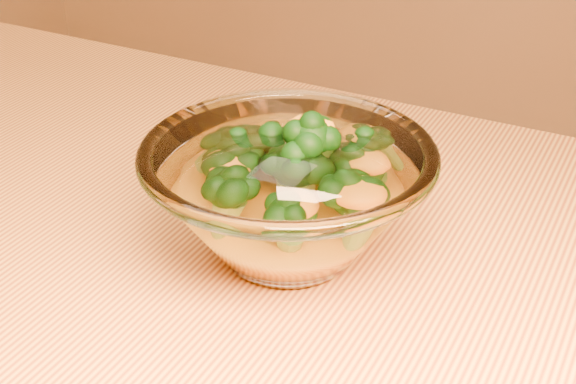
{
  "coord_description": "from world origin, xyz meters",
  "views": [
    {
      "loc": [
        0.21,
        -0.33,
        1.09
      ],
      "look_at": [
        -0.02,
        0.1,
        0.8
      ],
      "focal_mm": 50.0,
      "sensor_mm": 36.0,
      "label": 1
    }
  ],
  "objects": [
    {
      "name": "cheese_sauce",
      "position": [
        -0.02,
        0.1,
        0.78
      ],
      "size": [
        0.12,
        0.12,
        0.03
      ],
      "primitive_type": "ellipsoid",
      "color": "orange",
      "rests_on": "glass_bowl"
    },
    {
      "name": "glass_bowl",
      "position": [
        -0.02,
        0.1,
        0.8
      ],
      "size": [
        0.21,
        0.21,
        0.09
      ],
      "color": "white",
      "rests_on": "table"
    },
    {
      "name": "broccoli_heap",
      "position": [
        -0.02,
        0.11,
        0.81
      ],
      "size": [
        0.15,
        0.14,
        0.08
      ],
      "color": "black",
      "rests_on": "cheese_sauce"
    }
  ]
}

